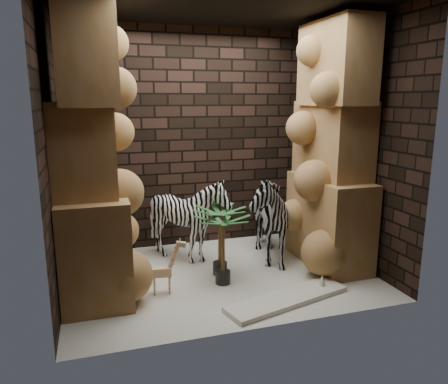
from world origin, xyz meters
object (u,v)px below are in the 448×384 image
object	(u,v)px
zebra_right	(262,207)
zebra_left	(189,223)
palm_front	(220,241)
surfboard	(288,299)
giraffe_toy	(161,266)
palm_back	(223,250)

from	to	relation	value
zebra_right	zebra_left	xyz separation A→B (m)	(-0.92, 0.19, -0.19)
palm_front	surfboard	bearing A→B (deg)	-61.44
zebra_left	palm_front	xyz separation A→B (m)	(0.25, -0.55, -0.08)
zebra_left	giraffe_toy	world-z (taller)	zebra_left
palm_front	zebra_right	bearing A→B (deg)	27.70
zebra_right	zebra_left	size ratio (longest dim) A/B	1.25
giraffe_toy	palm_front	bearing A→B (deg)	30.93
giraffe_toy	surfboard	distance (m)	1.37
palm_back	giraffe_toy	bearing A→B (deg)	-175.88
zebra_left	surfboard	bearing A→B (deg)	-61.24
giraffe_toy	zebra_right	bearing A→B (deg)	33.45
zebra_right	palm_front	size ratio (longest dim) A/B	1.65
zebra_right	surfboard	distance (m)	1.41
zebra_right	giraffe_toy	bearing A→B (deg)	-147.22
zebra_right	giraffe_toy	distance (m)	1.60
zebra_left	surfboard	distance (m)	1.66
giraffe_toy	zebra_left	bearing A→B (deg)	68.60
zebra_right	surfboard	world-z (taller)	zebra_right
giraffe_toy	palm_front	world-z (taller)	palm_front
zebra_left	palm_front	world-z (taller)	zebra_left
zebra_right	palm_back	xyz separation A→B (m)	(-0.71, -0.61, -0.29)
palm_back	surfboard	distance (m)	0.89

